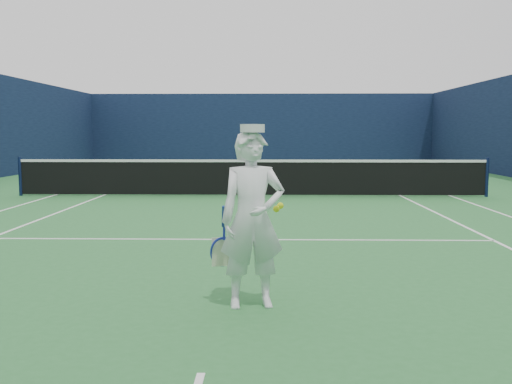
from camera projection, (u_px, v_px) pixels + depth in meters
ground at (251, 196)px, 15.64m from camera, size 80.00×80.00×0.00m
court_markings at (251, 196)px, 15.64m from camera, size 11.03×23.83×0.01m
windscreen_fence at (251, 123)px, 15.43m from camera, size 20.12×36.12×4.00m
tennis_net at (251, 176)px, 15.58m from camera, size 12.88×0.09×1.07m
tennis_player at (252, 219)px, 5.64m from camera, size 0.82×0.53×1.82m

